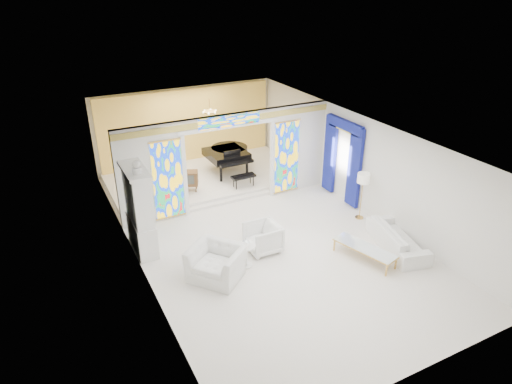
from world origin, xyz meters
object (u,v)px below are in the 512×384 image
china_cabinet (139,211)px  armchair_left (217,263)px  armchair_right (263,238)px  tv_console (189,178)px  grand_piano (228,153)px  sofa (398,238)px  coffee_table (365,248)px

china_cabinet → armchair_left: size_ratio=2.15×
armchair_right → tv_console: (-0.61, 4.14, 0.23)m
armchair_left → grand_piano: bearing=113.3°
armchair_right → grand_piano: bearing=166.7°
china_cabinet → sofa: bearing=-26.9°
armchair_right → sofa: bearing=65.2°
china_cabinet → grand_piano: size_ratio=1.06×
armchair_left → coffee_table: armchair_left is taller
china_cabinet → coffee_table: 5.98m
sofa → grand_piano: size_ratio=0.85×
sofa → tv_console: tv_console is taller
grand_piano → coffee_table: bearing=-83.1°
armchair_right → tv_console: tv_console is taller
china_cabinet → tv_console: size_ratio=3.85×
armchair_right → sofa: armchair_right is taller
armchair_left → grand_piano: 6.31m
grand_piano → tv_console: size_ratio=3.62×
china_cabinet → armchair_left: china_cabinet is taller
china_cabinet → armchair_right: bearing=-28.6°
grand_piano → tv_console: grand_piano is taller
sofa → tv_console: 6.94m
grand_piano → armchair_left: bearing=-117.4°
sofa → coffee_table: bearing=105.9°
sofa → tv_console: size_ratio=3.07×
armchair_right → tv_console: 4.19m
china_cabinet → armchair_right: (2.86, -1.55, -0.77)m
armchair_left → grand_piano: size_ratio=0.49×
tv_console → grand_piano: bearing=50.7°
china_cabinet → grand_piano: 5.43m
armchair_left → sofa: 4.99m
sofa → china_cabinet: bearing=77.7°
armchair_right → coffee_table: 2.68m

